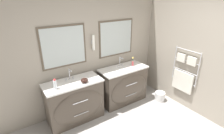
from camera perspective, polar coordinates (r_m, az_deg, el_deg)
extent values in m
cube|color=#9E9384|center=(3.78, -7.06, 5.20)|extent=(5.01, 0.06, 2.60)
cube|color=brown|center=(3.48, -15.43, 6.44)|extent=(0.90, 0.02, 0.82)
cube|color=#B2BCBA|center=(3.47, -15.38, 6.40)|extent=(0.83, 0.01, 0.75)
cube|color=brown|center=(4.02, 1.39, 9.41)|extent=(0.90, 0.02, 0.82)
cube|color=#B2BCBA|center=(4.01, 1.48, 9.38)|extent=(0.83, 0.01, 0.75)
cylinder|color=white|center=(3.67, -6.12, 7.98)|extent=(0.06, 0.06, 0.32)
cube|color=silver|center=(3.70, -6.43, 8.11)|extent=(0.05, 0.02, 0.08)
cube|color=#9E9384|center=(4.11, 23.09, 4.97)|extent=(0.06, 3.99, 2.60)
cylinder|color=silver|center=(3.98, 26.31, -1.08)|extent=(0.02, 0.02, 0.77)
cylinder|color=silver|center=(4.26, 19.75, 1.51)|extent=(0.02, 0.02, 0.77)
cylinder|color=silver|center=(4.00, 23.69, 4.98)|extent=(0.02, 0.58, 0.02)
cylinder|color=silver|center=(4.07, 23.17, 1.81)|extent=(0.02, 0.58, 0.02)
cylinder|color=silver|center=(4.16, 22.66, -1.25)|extent=(0.02, 0.58, 0.02)
cylinder|color=silver|center=(4.25, 22.18, -4.18)|extent=(0.02, 0.58, 0.02)
cube|color=silver|center=(4.25, 22.02, -4.38)|extent=(0.04, 0.49, 0.45)
cube|color=silver|center=(3.98, 24.61, 1.74)|extent=(0.04, 0.20, 0.18)
cube|color=silver|center=(4.11, 21.66, 2.84)|extent=(0.04, 0.20, 0.18)
cube|color=#4C4238|center=(3.68, -12.12, -10.99)|extent=(1.09, 0.50, 0.83)
ellipsoid|color=#4C4238|center=(3.49, -10.50, -12.96)|extent=(1.00, 0.11, 0.70)
cube|color=white|center=(3.46, -12.71, -5.02)|extent=(1.12, 0.52, 0.03)
ellipsoid|color=white|center=(3.45, -12.53, -5.43)|extent=(0.38, 0.33, 0.07)
cylinder|color=silver|center=(3.34, -10.25, -11.20)|extent=(0.30, 0.01, 0.01)
cylinder|color=silver|center=(3.50, -9.93, -14.83)|extent=(0.30, 0.01, 0.01)
cube|color=#4C4238|center=(4.19, 3.54, -5.97)|extent=(1.09, 0.50, 0.83)
ellipsoid|color=#4C4238|center=(4.03, 5.70, -7.37)|extent=(1.00, 0.11, 0.70)
cube|color=white|center=(4.00, 3.69, -0.53)|extent=(1.12, 0.52, 0.03)
ellipsoid|color=white|center=(3.99, 3.90, -0.87)|extent=(0.38, 0.33, 0.07)
cylinder|color=silver|center=(3.90, 6.40, -5.65)|extent=(0.30, 0.01, 0.01)
cylinder|color=silver|center=(4.03, 6.23, -8.98)|extent=(0.30, 0.01, 0.01)
cylinder|color=silver|center=(3.52, -13.73, -2.26)|extent=(0.02, 0.02, 0.23)
cylinder|color=silver|center=(3.43, -13.51, -1.09)|extent=(0.02, 0.12, 0.02)
cylinder|color=silver|center=(3.54, -14.64, -3.92)|extent=(0.03, 0.03, 0.04)
cylinder|color=silver|center=(3.58, -12.55, -3.38)|extent=(0.03, 0.03, 0.04)
cylinder|color=silver|center=(4.05, 2.56, 1.80)|extent=(0.02, 0.02, 0.23)
cylinder|color=silver|center=(3.97, 3.12, 2.90)|extent=(0.02, 0.12, 0.02)
cylinder|color=silver|center=(4.05, 1.74, 0.34)|extent=(0.03, 0.03, 0.04)
cylinder|color=silver|center=(4.13, 3.32, 0.76)|extent=(0.03, 0.03, 0.04)
cylinder|color=silver|center=(3.25, -18.07, -5.54)|extent=(0.06, 0.06, 0.17)
cylinder|color=red|center=(3.21, -18.28, -4.01)|extent=(0.04, 0.04, 0.02)
ellipsoid|color=black|center=(3.38, -8.99, -4.34)|extent=(0.14, 0.14, 0.09)
cylinder|color=#CC4C51|center=(4.13, 6.75, 1.12)|extent=(0.05, 0.05, 0.10)
cylinder|color=#477238|center=(4.09, 6.81, 2.38)|extent=(0.01, 0.01, 0.09)
sphere|color=#E5BF47|center=(4.08, 6.84, 2.99)|extent=(0.04, 0.04, 0.04)
cube|color=white|center=(3.73, 1.88, -1.81)|extent=(0.09, 0.07, 0.02)
ellipsoid|color=#F2E5CC|center=(3.72, 1.89, -1.51)|extent=(0.06, 0.04, 0.02)
cylinder|color=silver|center=(4.50, 15.37, -9.20)|extent=(0.24, 0.24, 0.21)
torus|color=silver|center=(4.45, 15.50, -8.11)|extent=(0.24, 0.24, 0.01)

